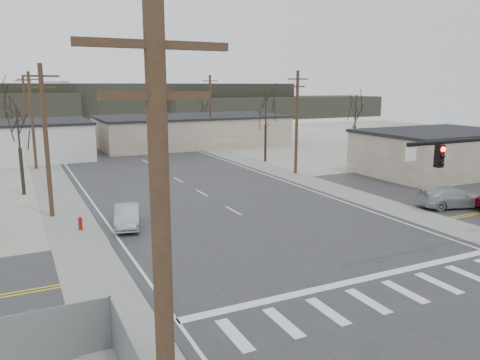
% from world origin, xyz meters
% --- Properties ---
extents(ground, '(140.00, 140.00, 0.00)m').
position_xyz_m(ground, '(0.00, 0.00, 0.00)').
color(ground, silver).
rests_on(ground, ground).
extents(main_road, '(18.00, 110.00, 0.05)m').
position_xyz_m(main_road, '(0.00, 15.00, 0.02)').
color(main_road, '#2A2A2D').
rests_on(main_road, ground).
extents(cross_road, '(90.00, 10.00, 0.04)m').
position_xyz_m(cross_road, '(0.00, 0.00, 0.02)').
color(cross_road, '#2A2A2D').
rests_on(cross_road, ground).
extents(parking_lot, '(18.00, 20.00, 0.03)m').
position_xyz_m(parking_lot, '(20.00, 6.00, 0.02)').
color(parking_lot, '#2A2A2D').
rests_on(parking_lot, ground).
extents(sidewalk_left, '(3.00, 90.00, 0.06)m').
position_xyz_m(sidewalk_left, '(-10.60, 20.00, 0.03)').
color(sidewalk_left, gray).
rests_on(sidewalk_left, ground).
extents(sidewalk_right, '(3.00, 90.00, 0.06)m').
position_xyz_m(sidewalk_right, '(10.60, 20.00, 0.03)').
color(sidewalk_right, gray).
rests_on(sidewalk_right, ground).
extents(fire_hydrant, '(0.24, 0.24, 0.87)m').
position_xyz_m(fire_hydrant, '(-10.20, 8.00, 0.45)').
color(fire_hydrant, '#A50C0C').
rests_on(fire_hydrant, ground).
extents(building_right_far, '(26.30, 14.30, 4.30)m').
position_xyz_m(building_right_far, '(10.00, 44.00, 2.15)').
color(building_right_far, '#C7B198').
rests_on(building_right_far, ground).
extents(building_lot, '(14.30, 10.30, 4.30)m').
position_xyz_m(building_lot, '(24.00, 12.00, 2.16)').
color(building_lot, '#C7B198').
rests_on(building_lot, ground).
extents(upole_left_a, '(2.20, 0.30, 10.00)m').
position_xyz_m(upole_left_a, '(-11.50, -14.00, 5.22)').
color(upole_left_a, '#492F22').
rests_on(upole_left_a, ground).
extents(upole_left_b, '(2.20, 0.30, 10.00)m').
position_xyz_m(upole_left_b, '(-11.50, 12.00, 5.22)').
color(upole_left_b, '#492F22').
rests_on(upole_left_b, ground).
extents(upole_left_c, '(2.20, 0.30, 10.00)m').
position_xyz_m(upole_left_c, '(-11.50, 32.00, 5.22)').
color(upole_left_c, '#492F22').
rests_on(upole_left_c, ground).
extents(upole_left_d, '(2.20, 0.30, 10.00)m').
position_xyz_m(upole_left_d, '(-11.50, 52.00, 5.22)').
color(upole_left_d, '#492F22').
rests_on(upole_left_d, ground).
extents(upole_right_a, '(2.20, 0.30, 10.00)m').
position_xyz_m(upole_right_a, '(11.50, 18.00, 5.22)').
color(upole_right_a, '#492F22').
rests_on(upole_right_a, ground).
extents(upole_right_b, '(2.20, 0.30, 10.00)m').
position_xyz_m(upole_right_b, '(11.50, 40.00, 5.22)').
color(upole_right_b, '#492F22').
rests_on(upole_right_b, ground).
extents(streetlight_main, '(2.40, 0.25, 9.00)m').
position_xyz_m(streetlight_main, '(-10.80, 22.00, 5.09)').
color(streetlight_main, gray).
rests_on(streetlight_main, ground).
extents(tree_left_near, '(3.30, 3.30, 7.35)m').
position_xyz_m(tree_left_near, '(-13.00, 20.00, 5.23)').
color(tree_left_near, '#30221D').
rests_on(tree_left_near, ground).
extents(tree_right_mid, '(3.74, 3.74, 8.33)m').
position_xyz_m(tree_right_mid, '(12.50, 26.00, 5.93)').
color(tree_right_mid, '#30221D').
rests_on(tree_right_mid, ground).
extents(tree_left_far, '(3.96, 3.96, 8.82)m').
position_xyz_m(tree_left_far, '(-14.00, 46.00, 6.28)').
color(tree_left_far, '#30221D').
rests_on(tree_left_far, ground).
extents(tree_right_far, '(3.52, 3.52, 7.84)m').
position_xyz_m(tree_right_far, '(15.00, 52.00, 5.58)').
color(tree_right_far, '#30221D').
rests_on(tree_right_far, ground).
extents(tree_lot, '(3.52, 3.52, 7.84)m').
position_xyz_m(tree_lot, '(22.00, 22.00, 5.58)').
color(tree_lot, '#30221D').
rests_on(tree_lot, ground).
extents(hill_center, '(80.00, 18.00, 9.00)m').
position_xyz_m(hill_center, '(15.00, 96.00, 4.50)').
color(hill_center, '#333026').
rests_on(hill_center, ground).
extents(hill_right, '(60.00, 18.00, 5.50)m').
position_xyz_m(hill_right, '(50.00, 90.00, 2.75)').
color(hill_right, '#333026').
rests_on(hill_right, ground).
extents(sedan_crossing, '(2.34, 4.35, 1.36)m').
position_xyz_m(sedan_crossing, '(-7.49, 7.49, 0.73)').
color(sedan_crossing, gray).
rests_on(sedan_crossing, main_road).
extents(car_far_a, '(3.55, 5.20, 1.40)m').
position_xyz_m(car_far_a, '(1.49, 42.74, 0.75)').
color(car_far_a, black).
rests_on(car_far_a, main_road).
extents(car_far_b, '(3.45, 4.73, 1.50)m').
position_xyz_m(car_far_b, '(0.79, 52.54, 0.79)').
color(car_far_b, black).
rests_on(car_far_b, main_road).
extents(car_parked_dark_a, '(4.04, 2.13, 1.31)m').
position_xyz_m(car_parked_dark_a, '(20.05, 11.29, 0.69)').
color(car_parked_dark_a, black).
rests_on(car_parked_dark_a, parking_lot).
extents(car_parked_dark_b, '(4.62, 3.22, 1.45)m').
position_xyz_m(car_parked_dark_b, '(22.85, 9.96, 0.76)').
color(car_parked_dark_b, black).
rests_on(car_parked_dark_b, parking_lot).
extents(car_parked_silver, '(5.42, 3.26, 1.47)m').
position_xyz_m(car_parked_silver, '(14.45, 2.03, 0.77)').
color(car_parked_silver, '#909599').
rests_on(car_parked_silver, parking_lot).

